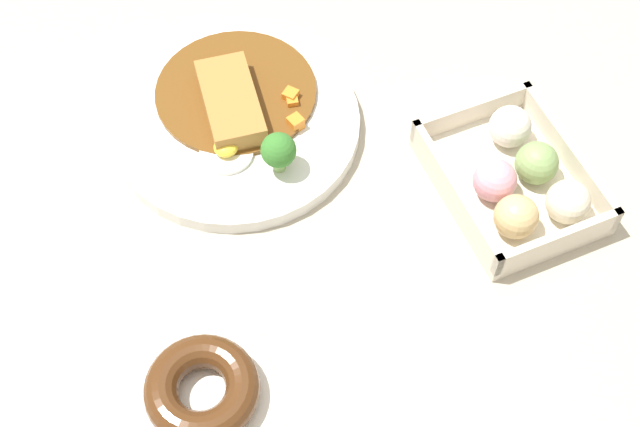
{
  "coord_description": "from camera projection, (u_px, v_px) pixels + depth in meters",
  "views": [
    {
      "loc": [
        -0.53,
        0.24,
        0.8
      ],
      "look_at": [
        -0.08,
        0.04,
        0.03
      ],
      "focal_mm": 50.49,
      "sensor_mm": 36.0,
      "label": 1
    }
  ],
  "objects": [
    {
      "name": "donut_box",
      "position": [
        517.0,
        179.0,
        0.94
      ],
      "size": [
        0.19,
        0.14,
        0.06
      ],
      "color": "beige",
      "rests_on": "ground_plane"
    },
    {
      "name": "curry_plate",
      "position": [
        237.0,
        120.0,
        1.0
      ],
      "size": [
        0.28,
        0.28,
        0.07
      ],
      "color": "white",
      "rests_on": "ground_plane"
    },
    {
      "name": "chocolate_ring_donut",
      "position": [
        202.0,
        390.0,
        0.82
      ],
      "size": [
        0.15,
        0.15,
        0.03
      ],
      "color": "white",
      "rests_on": "ground_plane"
    },
    {
      "name": "ground_plane",
      "position": [
        329.0,
        161.0,
        0.99
      ],
      "size": [
        1.6,
        1.6,
        0.0
      ],
      "primitive_type": "plane",
      "color": "#B2A893"
    }
  ]
}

